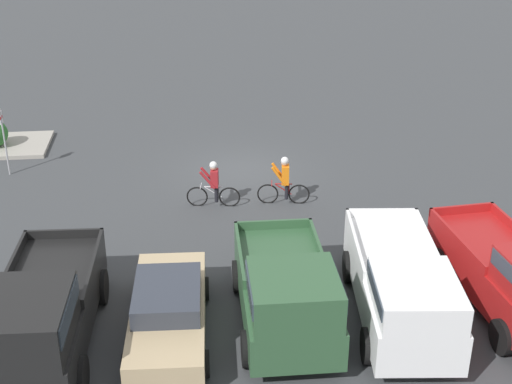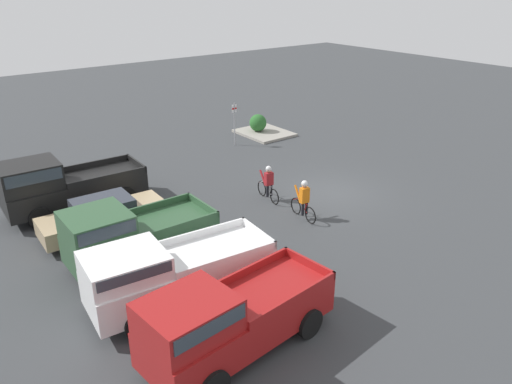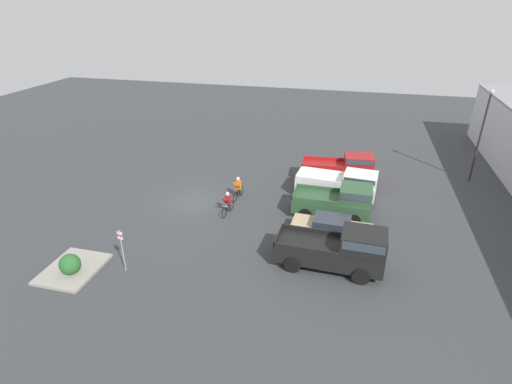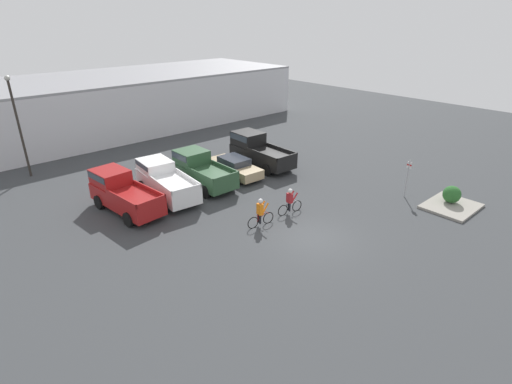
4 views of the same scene
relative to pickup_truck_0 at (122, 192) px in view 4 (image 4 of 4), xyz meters
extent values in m
plane|color=#383A3D|center=(5.86, -9.87, -1.16)|extent=(80.00, 80.00, 0.00)
cube|color=silver|center=(5.86, 18.63, 1.35)|extent=(42.19, 13.01, 5.02)
cube|color=gray|center=(5.86, 18.63, 3.96)|extent=(42.19, 13.01, 0.20)
cube|color=maroon|center=(0.04, -0.46, -0.28)|extent=(2.38, 5.49, 0.99)
cube|color=maroon|center=(-0.10, 1.13, 0.65)|extent=(1.94, 2.29, 0.88)
cube|color=#333D47|center=(-0.10, 1.13, 0.84)|extent=(1.98, 2.12, 0.39)
cube|color=maroon|center=(-0.77, -1.61, 0.33)|extent=(0.37, 3.20, 0.25)
cube|color=maroon|center=(1.05, -1.44, 0.33)|extent=(0.37, 3.20, 0.25)
cube|color=maroon|center=(0.28, -3.08, 0.33)|extent=(1.90, 0.25, 0.25)
cylinder|color=black|center=(-1.06, 1.10, -0.73)|extent=(0.30, 0.87, 0.85)
cylinder|color=black|center=(0.84, 1.27, -0.73)|extent=(0.30, 0.87, 0.85)
cylinder|color=black|center=(-0.75, -2.20, -0.73)|extent=(0.30, 0.87, 0.85)
cylinder|color=black|center=(1.14, -2.03, -0.73)|extent=(0.30, 0.87, 0.85)
cube|color=white|center=(2.84, -0.34, -0.27)|extent=(2.50, 5.69, 1.02)
cube|color=white|center=(3.00, 1.31, 0.58)|extent=(2.02, 2.37, 0.69)
cube|color=#333D47|center=(3.00, 1.31, 0.73)|extent=(2.07, 2.20, 0.30)
cube|color=white|center=(1.79, -1.35, 0.37)|extent=(0.40, 3.30, 0.25)
cube|color=white|center=(3.68, -1.53, 0.37)|extent=(0.40, 3.30, 0.25)
cube|color=white|center=(2.58, -3.05, 0.37)|extent=(1.97, 0.27, 0.25)
cylinder|color=black|center=(2.03, 1.46, -0.74)|extent=(0.30, 0.86, 0.85)
cylinder|color=black|center=(3.99, 1.27, -0.74)|extent=(0.30, 0.86, 0.85)
cylinder|color=black|center=(1.69, -1.95, -0.74)|extent=(0.30, 0.86, 0.85)
cylinder|color=black|center=(3.66, -2.14, -0.74)|extent=(0.30, 0.86, 0.85)
cube|color=#2D5133|center=(5.64, -0.43, -0.31)|extent=(2.16, 4.96, 0.93)
cube|color=#2D5133|center=(5.66, 1.05, 0.61)|extent=(1.95, 2.00, 0.92)
cube|color=#333D47|center=(5.66, 1.05, 0.81)|extent=(2.01, 1.84, 0.40)
cube|color=#2D5133|center=(4.62, -1.40, 0.28)|extent=(0.12, 2.96, 0.25)
cube|color=#2D5133|center=(6.64, -1.43, 0.28)|extent=(0.12, 2.96, 0.25)
cube|color=#2D5133|center=(5.61, -2.86, 0.28)|extent=(2.10, 0.11, 0.25)
cylinder|color=black|center=(4.62, 1.11, -0.74)|extent=(0.23, 0.85, 0.85)
cylinder|color=black|center=(6.71, 1.08, -0.74)|extent=(0.23, 0.85, 0.85)
cylinder|color=black|center=(4.58, -1.94, -0.74)|extent=(0.23, 0.85, 0.85)
cylinder|color=black|center=(6.67, -1.97, -0.74)|extent=(0.23, 0.85, 0.85)
cube|color=tan|center=(8.44, -0.19, -0.57)|extent=(1.92, 4.78, 0.65)
cube|color=#2D333D|center=(8.44, -0.19, -0.02)|extent=(1.64, 2.18, 0.47)
cylinder|color=black|center=(7.65, 1.36, -0.85)|extent=(0.21, 0.62, 0.61)
cylinder|color=black|center=(9.37, 1.28, -0.85)|extent=(0.21, 0.62, 0.61)
cylinder|color=black|center=(7.52, -1.65, -0.85)|extent=(0.21, 0.62, 0.61)
cylinder|color=black|center=(9.23, -1.73, -0.85)|extent=(0.21, 0.62, 0.61)
cube|color=black|center=(11.24, -0.12, -0.29)|extent=(2.29, 5.68, 0.94)
cube|color=black|center=(11.31, 1.56, 0.69)|extent=(1.98, 2.32, 1.03)
cube|color=#333D47|center=(11.31, 1.56, 0.92)|extent=(2.03, 2.14, 0.45)
cube|color=black|center=(10.21, -1.20, 0.30)|extent=(0.22, 3.36, 0.25)
cube|color=black|center=(12.18, -1.28, 0.30)|extent=(0.22, 3.36, 0.25)
cube|color=black|center=(11.13, -2.88, 0.30)|extent=(2.05, 0.17, 0.25)
cylinder|color=black|center=(10.29, 1.65, -0.72)|extent=(0.26, 0.90, 0.89)
cylinder|color=black|center=(12.34, 1.57, -0.72)|extent=(0.26, 0.90, 0.89)
cylinder|color=black|center=(10.14, -1.81, -0.72)|extent=(0.26, 0.90, 0.89)
cylinder|color=black|center=(12.19, -1.90, -0.72)|extent=(0.26, 0.90, 0.89)
torus|color=black|center=(7.55, -7.14, -0.83)|extent=(0.70, 0.15, 0.70)
torus|color=black|center=(6.50, -6.99, -0.83)|extent=(0.70, 0.15, 0.70)
cylinder|color=silver|center=(7.02, -7.07, -0.66)|extent=(0.55, 0.11, 0.37)
cylinder|color=silver|center=(7.02, -7.07, -0.47)|extent=(0.58, 0.12, 0.04)
cylinder|color=silver|center=(6.84, -7.04, -0.66)|extent=(0.04, 0.04, 0.34)
cylinder|color=silver|center=(7.42, -7.12, -0.44)|extent=(0.09, 0.46, 0.02)
cylinder|color=black|center=(6.93, -6.96, -0.70)|extent=(0.14, 0.14, 0.52)
cylinder|color=black|center=(6.91, -7.14, -0.70)|extent=(0.14, 0.14, 0.52)
cube|color=maroon|center=(6.97, -7.06, -0.16)|extent=(0.29, 0.39, 0.57)
cylinder|color=maroon|center=(7.21, -6.92, -0.16)|extent=(0.53, 0.16, 0.62)
cylinder|color=maroon|center=(7.16, -7.26, -0.16)|extent=(0.53, 0.16, 0.62)
sphere|color=tan|center=(7.00, -7.06, 0.24)|extent=(0.23, 0.23, 0.23)
sphere|color=silver|center=(7.00, -7.06, 0.29)|extent=(0.25, 0.25, 0.25)
torus|color=black|center=(5.23, -7.09, -0.83)|extent=(0.71, 0.15, 0.71)
torus|color=black|center=(4.21, -6.95, -0.83)|extent=(0.71, 0.15, 0.71)
cylinder|color=maroon|center=(4.72, -7.02, -0.66)|extent=(0.54, 0.11, 0.37)
cylinder|color=maroon|center=(4.72, -7.02, -0.46)|extent=(0.57, 0.11, 0.04)
cylinder|color=maroon|center=(4.54, -7.00, -0.66)|extent=(0.04, 0.04, 0.34)
cylinder|color=maroon|center=(5.10, -7.08, -0.44)|extent=(0.09, 0.46, 0.02)
cylinder|color=black|center=(4.63, -6.92, -0.70)|extent=(0.14, 0.14, 0.52)
cylinder|color=black|center=(4.60, -7.10, -0.70)|extent=(0.14, 0.14, 0.52)
cube|color=orange|center=(4.67, -7.02, -0.12)|extent=(0.29, 0.39, 0.63)
cylinder|color=orange|center=(4.90, -6.88, -0.13)|extent=(0.52, 0.16, 0.68)
cylinder|color=orange|center=(4.85, -7.21, -0.13)|extent=(0.52, 0.16, 0.68)
sphere|color=tan|center=(4.69, -7.02, 0.30)|extent=(0.23, 0.23, 0.23)
sphere|color=silver|center=(4.69, -7.02, 0.36)|extent=(0.25, 0.25, 0.25)
cylinder|color=#9E9EA3|center=(14.21, -10.42, 0.08)|extent=(0.06, 0.06, 2.49)
cube|color=white|center=(14.21, -10.42, 1.00)|extent=(0.03, 0.30, 0.45)
cube|color=red|center=(14.21, -10.42, 1.00)|extent=(0.04, 0.30, 0.10)
cylinder|color=#2D2823|center=(-2.59, 9.69, 2.24)|extent=(0.16, 0.16, 6.79)
sphere|color=#B2B2A8|center=(-2.59, 9.69, 5.76)|extent=(0.36, 0.36, 0.36)
cube|color=gray|center=(14.87, -13.14, -1.08)|extent=(3.27, 2.68, 0.15)
sphere|color=#286028|center=(15.22, -12.91, -0.48)|extent=(1.06, 1.06, 1.06)
camera|label=1|loc=(7.88, 13.93, 9.24)|focal=50.00mm
camera|label=2|loc=(-8.52, 5.66, 7.89)|focal=35.00mm
camera|label=3|loc=(29.10, 0.38, 11.80)|focal=28.00mm
camera|label=4|loc=(-8.60, -21.31, 9.58)|focal=28.00mm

